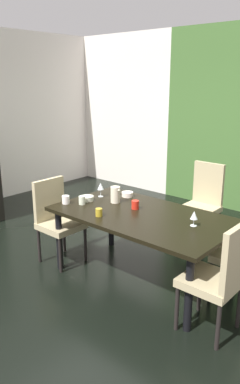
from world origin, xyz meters
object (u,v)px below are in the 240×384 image
(serving_bowl_corner, at_px, (127,194))
(cup_north, at_px, (66,200))
(cup_south, at_px, (82,200))
(cup_right, at_px, (135,205))
(chair_head_far, at_px, (203,200))
(cup_rear, at_px, (99,212))
(serving_bowl_near_window, at_px, (87,198))
(dining_table, at_px, (142,221))
(chair_right_near, at_px, (220,275))
(pitcher_east, at_px, (115,194))
(wine_glass_west, at_px, (101,187))
(chair_left_near, at_px, (56,217))
(wine_glass_front, at_px, (194,216))

(serving_bowl_corner, relative_size, cup_north, 1.48)
(cup_south, distance_m, cup_right, 0.60)
(chair_head_far, bearing_deg, cup_north, 63.77)
(cup_rear, bearing_deg, serving_bowl_near_window, 149.21)
(dining_table, relative_size, chair_right_near, 1.86)
(serving_bowl_near_window, xyz_separation_m, cup_north, (-0.09, -0.23, 0.02))
(chair_head_far, xyz_separation_m, cup_right, (-0.12, -1.27, 0.23))
(chair_right_near, height_order, serving_bowl_corner, chair_right_near)
(serving_bowl_corner, xyz_separation_m, cup_right, (0.35, -0.29, 0.02))
(chair_right_near, bearing_deg, cup_north, 90.16)
(chair_right_near, distance_m, cup_north, 1.89)
(chair_head_far, bearing_deg, chair_right_near, 123.22)
(serving_bowl_corner, bearing_deg, chair_right_near, -22.93)
(cup_south, relative_size, pitcher_east, 0.51)
(cup_rear, xyz_separation_m, cup_north, (-0.55, 0.04, 0.01))
(wine_glass_west, distance_m, cup_north, 0.46)
(chair_left_near, bearing_deg, dining_table, 105.91)
(cup_north, bearing_deg, wine_glass_west, 76.20)
(wine_glass_west, xyz_separation_m, serving_bowl_near_window, (-0.02, -0.21, -0.10))
(chair_left_near, distance_m, chair_right_near, 2.06)
(cup_south, bearing_deg, dining_table, 15.66)
(chair_head_far, relative_size, serving_bowl_near_window, 6.94)
(dining_table, xyz_separation_m, cup_south, (-0.69, -0.19, 0.12))
(cup_right, bearing_deg, dining_table, -24.57)
(wine_glass_front, bearing_deg, cup_rear, -155.02)
(chair_right_near, xyz_separation_m, pitcher_east, (-1.49, 0.39, 0.29))
(chair_left_near, height_order, wine_glass_west, chair_left_near)
(wine_glass_front, bearing_deg, serving_bowl_corner, 164.35)
(chair_left_near, bearing_deg, wine_glass_front, 102.41)
(dining_table, xyz_separation_m, cup_north, (-0.84, -0.30, 0.12))
(dining_table, bearing_deg, wine_glass_west, 168.86)
(wine_glass_west, bearing_deg, cup_right, -7.31)
(cup_right, xyz_separation_m, cup_north, (-0.69, -0.37, -0.00))
(chair_head_far, bearing_deg, serving_bowl_corner, 64.67)
(wine_glass_front, height_order, pitcher_east, pitcher_east)
(cup_rear, distance_m, cup_north, 0.56)
(wine_glass_front, xyz_separation_m, cup_north, (-1.41, -0.36, -0.06))
(serving_bowl_near_window, xyz_separation_m, pitcher_east, (0.29, 0.16, 0.07))
(serving_bowl_corner, xyz_separation_m, cup_north, (-0.34, -0.65, 0.02))
(chair_right_near, xyz_separation_m, cup_north, (-1.87, -0.01, 0.24))
(chair_right_near, height_order, cup_right, chair_right_near)
(wine_glass_front, bearing_deg, chair_right_near, -36.81)
(chair_right_near, distance_m, cup_rear, 1.34)
(cup_rear, bearing_deg, cup_right, 71.62)
(serving_bowl_corner, xyz_separation_m, serving_bowl_near_window, (-0.25, -0.42, -0.00))
(cup_south, bearing_deg, cup_north, -145.35)
(chair_head_far, bearing_deg, dining_table, 91.59)
(wine_glass_west, bearing_deg, serving_bowl_near_window, -94.28)
(cup_south, bearing_deg, serving_bowl_near_window, 114.12)
(wine_glass_front, bearing_deg, dining_table, -174.21)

